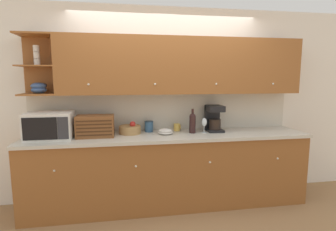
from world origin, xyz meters
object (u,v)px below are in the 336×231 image
Objects in this scene: microwave at (50,125)px; wine_glass at (204,123)px; fruit_basket at (130,129)px; bowl_stack_on_counter at (165,132)px; mug at (177,127)px; wine_bottle at (192,122)px; bread_box at (95,126)px; storage_canister at (149,126)px; coffee_maker at (214,118)px.

microwave reaches higher than wine_glass.
fruit_basket is 1.46× the size of bowl_stack_on_counter.
microwave is 1.86× the size of fruit_basket.
wine_bottle reaches higher than mug.
wine_glass reaches higher than bowl_stack_on_counter.
bread_box is 1.40× the size of wine_bottle.
fruit_basket is 2.86× the size of mug.
bowl_stack_on_counter is (0.19, -0.19, -0.04)m from storage_canister.
fruit_basket is at bearing 7.74° from microwave.
microwave reaches higher than bowl_stack_on_counter.
wine_glass is at bearing 0.76° from microwave.
fruit_basket is 0.97m from wine_glass.
mug is (0.64, 0.08, -0.01)m from fruit_basket.
fruit_basket is 0.46m from bowl_stack_on_counter.
wine_glass is (0.71, -0.18, 0.06)m from storage_canister.
wine_glass is 0.56× the size of coffee_maker.
bowl_stack_on_counter is 0.55× the size of coffee_maker.
mug is at bearing 0.49° from storage_canister.
fruit_basket is at bearing 15.04° from bread_box.
bowl_stack_on_counter is at bearing -134.72° from mug.
microwave is at bearing -176.66° from coffee_maker.
wine_bottle is (0.81, -0.10, 0.09)m from fruit_basket.
wine_bottle is (0.17, -0.18, 0.10)m from mug.
wine_glass is (0.97, -0.10, 0.08)m from fruit_basket.
bread_box is (0.52, 0.01, -0.03)m from microwave.
coffee_maker is at bearing -5.60° from storage_canister.
storage_canister is (0.25, 0.08, 0.02)m from fruit_basket.
microwave is 1.91m from wine_glass.
bowl_stack_on_counter is 1.96× the size of mug.
fruit_basket is (0.94, 0.13, -0.10)m from microwave.
fruit_basket is 0.88× the size of wine_bottle.
coffee_maker is (0.49, -0.09, 0.13)m from mug.
storage_canister is at bearing -179.51° from mug.
bread_box is 0.45m from fruit_basket.
wine_glass is at bearing -29.39° from mug.
storage_canister reaches higher than bowl_stack_on_counter.
bowl_stack_on_counter is at bearing -13.79° from fruit_basket.
storage_canister is 0.45× the size of wine_bottle.
bread_box is 1.27× the size of coffee_maker.
wine_glass is 0.20m from coffee_maker.
fruit_basket is 0.64m from mug.
bowl_stack_on_counter is 0.71m from coffee_maker.
fruit_basket is at bearing 179.65° from coffee_maker.
wine_bottle is at bearing -17.52° from storage_canister.
bread_box is 0.71m from storage_canister.
storage_canister is at bearing 135.83° from bowl_stack_on_counter.
bread_box reaches higher than storage_canister.
bowl_stack_on_counter is 0.60× the size of wine_bottle.
fruit_basket is (0.42, 0.11, -0.08)m from bread_box.
bread_box is 4.55× the size of mug.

